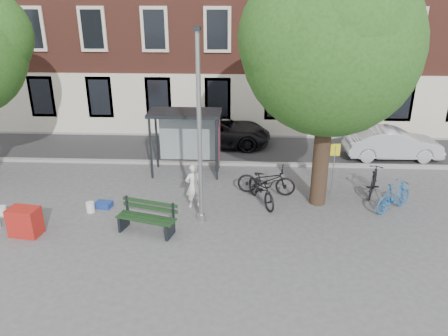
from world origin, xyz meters
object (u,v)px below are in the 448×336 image
object	(u,v)px
bike_b	(394,196)
car_dark	(217,131)
bus_shelter	(195,128)
painter	(193,186)
bench	(147,219)
notice_sign	(335,158)
red_stand	(25,222)
car_silver	(393,143)
lamppost	(200,140)
bike_d	(373,181)
bike_a	(266,180)
bike_c	(261,189)

from	to	relation	value
bike_b	car_dark	xyz separation A→B (m)	(-6.45, 6.53, 0.18)
bus_shelter	painter	xyz separation A→B (m)	(0.25, -3.11, -1.12)
bench	notice_sign	world-z (taller)	notice_sign
bus_shelter	red_stand	distance (m)	7.20
bus_shelter	painter	size ratio (longest dim) A/B	1.80
bus_shelter	red_stand	xyz separation A→B (m)	(-4.72, -5.24, -1.47)
car_silver	lamppost	bearing A→B (deg)	126.01
notice_sign	painter	bearing A→B (deg)	-167.44
bus_shelter	bike_d	bearing A→B (deg)	-15.01
lamppost	bus_shelter	xyz separation A→B (m)	(-0.61, 4.11, -0.87)
bike_b	red_stand	world-z (taller)	bike_b
lamppost	bike_a	distance (m)	3.80
lamppost	bus_shelter	size ratio (longest dim) A/B	2.14
bike_d	car_dark	xyz separation A→B (m)	(-6.09, 5.30, 0.19)
car_silver	red_stand	distance (m)	15.19
bike_d	red_stand	distance (m)	11.96
bike_a	car_silver	distance (m)	7.05
bench	notice_sign	size ratio (longest dim) A/B	0.99
bike_c	red_stand	bearing A→B (deg)	176.31
notice_sign	bus_shelter	bearing A→B (deg)	158.94
bench	bike_d	bearing A→B (deg)	37.24
bus_shelter	bike_c	distance (m)	4.01
lamppost	notice_sign	bearing A→B (deg)	25.64
painter	bike_b	size ratio (longest dim) A/B	0.90
car_dark	notice_sign	distance (m)	7.09
bike_a	bike_c	xyz separation A→B (m)	(-0.20, -0.78, -0.02)
lamppost	car_silver	size ratio (longest dim) A/B	1.46
bike_c	red_stand	world-z (taller)	bike_c
painter	red_stand	xyz separation A→B (m)	(-4.97, -2.13, -0.34)
red_stand	car_silver	bearing A→B (deg)	28.80
bike_b	red_stand	xyz separation A→B (m)	(-11.82, -2.19, -0.08)
red_stand	bench	bearing A→B (deg)	5.56
bike_a	notice_sign	bearing A→B (deg)	-79.78
bike_a	notice_sign	world-z (taller)	notice_sign
notice_sign	bike_a	bearing A→B (deg)	-179.83
painter	bike_a	world-z (taller)	painter
bus_shelter	bike_b	xyz separation A→B (m)	(7.11, -3.04, -1.39)
painter	red_stand	world-z (taller)	painter
bike_d	lamppost	bearing A→B (deg)	42.93
painter	car_silver	xyz separation A→B (m)	(8.35, 5.18, -0.10)
bench	bike_a	world-z (taller)	bike_a
bike_a	bike_d	world-z (taller)	bike_a
car_dark	car_silver	bearing A→B (deg)	-100.12
lamppost	notice_sign	world-z (taller)	lamppost
car_dark	red_stand	xyz separation A→B (m)	(-5.38, -8.73, -0.26)
bike_a	bike_b	size ratio (longest dim) A/B	1.21
painter	bike_a	size ratio (longest dim) A/B	0.74
lamppost	bike_b	bearing A→B (deg)	9.27
bench	bike_a	xyz separation A→B (m)	(3.81, 2.93, 0.12)
bike_a	bus_shelter	bearing A→B (deg)	64.14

